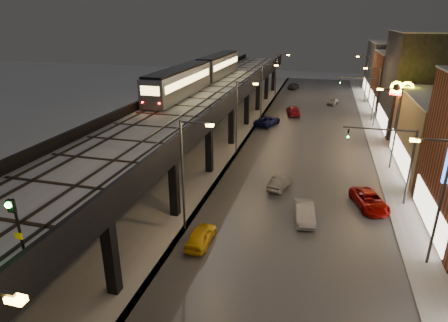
# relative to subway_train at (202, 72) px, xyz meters

# --- Properties ---
(road_surface) EXTENTS (17.00, 120.00, 0.06)m
(road_surface) POSITION_rel_subway_train_xyz_m (16.00, -6.94, -8.30)
(road_surface) COLOR #46474D
(road_surface) RESTS_ON ground
(sidewalk_right) EXTENTS (4.00, 120.00, 0.14)m
(sidewalk_right) POSITION_rel_subway_train_xyz_m (26.00, -6.94, -8.26)
(sidewalk_right) COLOR #9FA1A8
(sidewalk_right) RESTS_ON ground
(under_viaduct_pavement) EXTENTS (11.00, 120.00, 0.06)m
(under_viaduct_pavement) POSITION_rel_subway_train_xyz_m (2.50, -6.94, -8.30)
(under_viaduct_pavement) COLOR #9FA1A8
(under_viaduct_pavement) RESTS_ON ground
(elevated_viaduct) EXTENTS (9.00, 100.00, 6.30)m
(elevated_viaduct) POSITION_rel_subway_train_xyz_m (2.50, -10.09, -2.71)
(elevated_viaduct) COLOR black
(elevated_viaduct) RESTS_ON ground
(viaduct_trackbed) EXTENTS (8.40, 100.00, 0.32)m
(viaduct_trackbed) POSITION_rel_subway_train_xyz_m (2.49, -9.97, -1.94)
(viaduct_trackbed) COLOR #B2B7C1
(viaduct_trackbed) RESTS_ON elevated_viaduct
(viaduct_parapet_streetside) EXTENTS (0.30, 100.00, 1.10)m
(viaduct_parapet_streetside) POSITION_rel_subway_train_xyz_m (6.85, -9.94, -1.48)
(viaduct_parapet_streetside) COLOR black
(viaduct_parapet_streetside) RESTS_ON elevated_viaduct
(viaduct_parapet_far) EXTENTS (0.30, 100.00, 1.10)m
(viaduct_parapet_far) POSITION_rel_subway_train_xyz_m (-1.85, -9.94, -1.48)
(viaduct_parapet_far) COLOR black
(viaduct_parapet_far) RESTS_ON elevated_viaduct
(building_d) EXTENTS (12.20, 13.20, 14.16)m
(building_d) POSITION_rel_subway_train_xyz_m (32.49, 6.06, -1.25)
(building_d) COLOR #242328
(building_d) RESTS_ON ground
(building_e) EXTENTS (12.20, 12.20, 10.16)m
(building_e) POSITION_rel_subway_train_xyz_m (32.49, 20.06, -3.25)
(building_e) COLOR brown
(building_e) RESTS_ON ground
(building_f) EXTENTS (12.20, 16.20, 11.16)m
(building_f) POSITION_rel_subway_train_xyz_m (32.49, 34.06, -2.75)
(building_f) COLOR #39383D
(building_f) RESTS_ON ground
(streetlight_left_1) EXTENTS (2.57, 0.28, 9.00)m
(streetlight_left_1) POSITION_rel_subway_train_xyz_m (8.07, -28.94, -3.09)
(streetlight_left_1) COLOR #38383A
(streetlight_left_1) RESTS_ON ground
(streetlight_right_1) EXTENTS (2.56, 0.28, 9.00)m
(streetlight_right_1) POSITION_rel_subway_train_xyz_m (25.23, -28.94, -3.09)
(streetlight_right_1) COLOR #38383A
(streetlight_right_1) RESTS_ON ground
(streetlight_left_2) EXTENTS (2.57, 0.28, 9.00)m
(streetlight_left_2) POSITION_rel_subway_train_xyz_m (8.07, -10.94, -3.09)
(streetlight_left_2) COLOR #38383A
(streetlight_left_2) RESTS_ON ground
(streetlight_right_2) EXTENTS (2.56, 0.28, 9.00)m
(streetlight_right_2) POSITION_rel_subway_train_xyz_m (25.23, -10.94, -3.09)
(streetlight_right_2) COLOR #38383A
(streetlight_right_2) RESTS_ON ground
(streetlight_left_3) EXTENTS (2.57, 0.28, 9.00)m
(streetlight_left_3) POSITION_rel_subway_train_xyz_m (8.07, 7.06, -3.09)
(streetlight_left_3) COLOR #38383A
(streetlight_left_3) RESTS_ON ground
(streetlight_right_3) EXTENTS (2.56, 0.28, 9.00)m
(streetlight_right_3) POSITION_rel_subway_train_xyz_m (25.23, 7.06, -3.09)
(streetlight_right_3) COLOR #38383A
(streetlight_right_3) RESTS_ON ground
(streetlight_left_4) EXTENTS (2.57, 0.28, 9.00)m
(streetlight_left_4) POSITION_rel_subway_train_xyz_m (8.07, 25.06, -3.09)
(streetlight_left_4) COLOR #38383A
(streetlight_left_4) RESTS_ON ground
(streetlight_right_4) EXTENTS (2.56, 0.28, 9.00)m
(streetlight_right_4) POSITION_rel_subway_train_xyz_m (25.23, 25.06, -3.09)
(streetlight_right_4) COLOR #38383A
(streetlight_right_4) RESTS_ON ground
(traffic_light_rig_a) EXTENTS (6.10, 0.34, 7.00)m
(traffic_light_rig_a) POSITION_rel_subway_train_xyz_m (24.34, -19.94, -3.83)
(traffic_light_rig_a) COLOR #38383A
(traffic_light_rig_a) RESTS_ON ground
(traffic_light_rig_b) EXTENTS (6.10, 0.34, 7.00)m
(traffic_light_rig_b) POSITION_rel_subway_train_xyz_m (24.34, 10.06, -3.83)
(traffic_light_rig_b) COLOR #38383A
(traffic_light_rig_b) RESTS_ON ground
(subway_train) EXTENTS (2.88, 35.24, 3.44)m
(subway_train) POSITION_rel_subway_train_xyz_m (0.00, 0.00, 0.00)
(subway_train) COLOR gray
(subway_train) RESTS_ON viaduct_trackbed
(rail_signal) EXTENTS (0.33, 0.42, 2.81)m
(rail_signal) POSITION_rel_subway_train_xyz_m (6.40, -43.09, 0.29)
(rail_signal) COLOR black
(rail_signal) RESTS_ON viaduct_trackbed
(car_taxi) EXTENTS (1.57, 3.88, 1.32)m
(car_taxi) POSITION_rel_subway_train_xyz_m (9.71, -30.63, -7.67)
(car_taxi) COLOR gold
(car_taxi) RESTS_ON ground
(car_near_white) EXTENTS (2.12, 3.94, 1.23)m
(car_near_white) POSITION_rel_subway_train_xyz_m (14.21, -19.41, -7.71)
(car_near_white) COLOR slate
(car_near_white) RESTS_ON ground
(car_mid_silver) EXTENTS (4.00, 5.84, 1.48)m
(car_mid_silver) POSITION_rel_subway_train_xyz_m (9.50, 3.25, -7.59)
(car_mid_silver) COLOR #101449
(car_mid_silver) RESTS_ON ground
(car_mid_dark) EXTENTS (3.02, 5.55, 1.53)m
(car_mid_dark) POSITION_rel_subway_train_xyz_m (12.82, 11.01, -7.56)
(car_mid_dark) COLOR maroon
(car_mid_dark) RESTS_ON ground
(car_far_white) EXTENTS (2.67, 4.71, 1.51)m
(car_far_white) POSITION_rel_subway_train_xyz_m (10.60, 36.32, -7.57)
(car_far_white) COLOR #393A3B
(car_far_white) RESTS_ON ground
(car_onc_silver) EXTENTS (2.10, 4.45, 1.41)m
(car_onc_silver) POSITION_rel_subway_train_xyz_m (16.95, -25.07, -7.62)
(car_onc_silver) COLOR slate
(car_onc_silver) RESTS_ON ground
(car_onc_dark) EXTENTS (3.57, 5.36, 1.37)m
(car_onc_dark) POSITION_rel_subway_train_xyz_m (22.39, -21.35, -7.64)
(car_onc_dark) COLOR #920806
(car_onc_dark) RESTS_ON ground
(car_onc_red) EXTENTS (2.35, 3.87, 1.23)m
(car_onc_red) POSITION_rel_subway_train_xyz_m (19.47, 21.11, -7.71)
(car_onc_red) COLOR #949495
(car_onc_red) RESTS_ON ground
(sign_mcdonalds) EXTENTS (2.61, 0.74, 8.82)m
(sign_mcdonalds) POSITION_rel_subway_train_xyz_m (26.50, -4.93, -1.33)
(sign_mcdonalds) COLOR #38383A
(sign_mcdonalds) RESTS_ON ground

